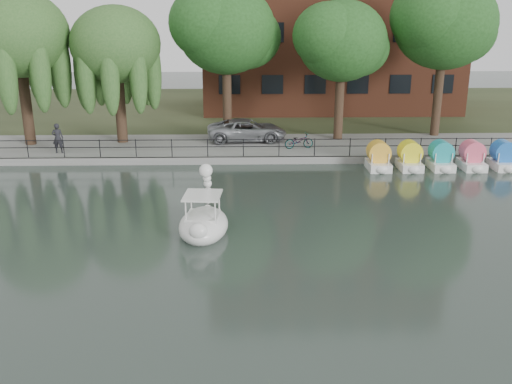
{
  "coord_description": "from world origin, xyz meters",
  "views": [
    {
      "loc": [
        0.01,
        -17.84,
        8.46
      ],
      "look_at": [
        0.5,
        4.0,
        1.3
      ],
      "focal_mm": 40.0,
      "sensor_mm": 36.0,
      "label": 1
    }
  ],
  "objects_px": {
    "minivan": "(247,129)",
    "pedestrian": "(57,136)",
    "bicycle": "(299,140)",
    "swan_boat": "(204,220)"
  },
  "relations": [
    {
      "from": "minivan",
      "to": "pedestrian",
      "type": "xyz_separation_m",
      "value": [
        -10.83,
        -2.82,
        0.21
      ]
    },
    {
      "from": "bicycle",
      "to": "pedestrian",
      "type": "distance_m",
      "value": 13.92
    },
    {
      "from": "minivan",
      "to": "swan_boat",
      "type": "xyz_separation_m",
      "value": [
        -1.79,
        -14.19,
        -0.63
      ]
    },
    {
      "from": "minivan",
      "to": "swan_boat",
      "type": "height_order",
      "value": "swan_boat"
    },
    {
      "from": "bicycle",
      "to": "minivan",
      "type": "bearing_deg",
      "value": 46.28
    },
    {
      "from": "bicycle",
      "to": "swan_boat",
      "type": "bearing_deg",
      "value": 148.35
    },
    {
      "from": "swan_boat",
      "to": "pedestrian",
      "type": "bearing_deg",
      "value": 133.17
    },
    {
      "from": "minivan",
      "to": "pedestrian",
      "type": "bearing_deg",
      "value": 101.48
    },
    {
      "from": "pedestrian",
      "to": "swan_boat",
      "type": "height_order",
      "value": "swan_boat"
    },
    {
      "from": "minivan",
      "to": "bicycle",
      "type": "xyz_separation_m",
      "value": [
        3.06,
        -2.05,
        -0.28
      ]
    }
  ]
}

